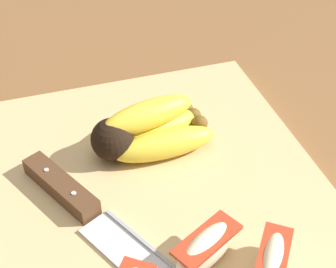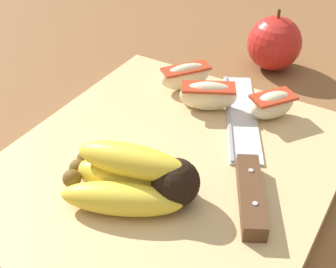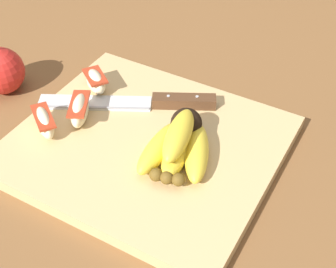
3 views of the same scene
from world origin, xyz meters
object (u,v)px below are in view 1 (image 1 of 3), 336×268
Objects in this scene: banana_bunch at (147,129)px; chefs_knife at (92,216)px; apple_wedge_far at (272,262)px; apple_wedge_middle at (206,248)px.

chefs_knife is (-0.09, 0.08, -0.02)m from banana_bunch.
apple_wedge_far reaches higher than chefs_knife.
apple_wedge_far is (-0.03, -0.05, -0.00)m from apple_wedge_middle.
apple_wedge_middle reaches higher than apple_wedge_far.
apple_wedge_middle is at bearing 58.26° from apple_wedge_far.
banana_bunch is 1.83× the size of apple_wedge_middle.
apple_wedge_far is (-0.20, -0.05, -0.00)m from banana_bunch.
apple_wedge_far is at bearing -128.60° from chefs_knife.
banana_bunch is at bearing -41.01° from chefs_knife.
apple_wedge_middle reaches higher than chefs_knife.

